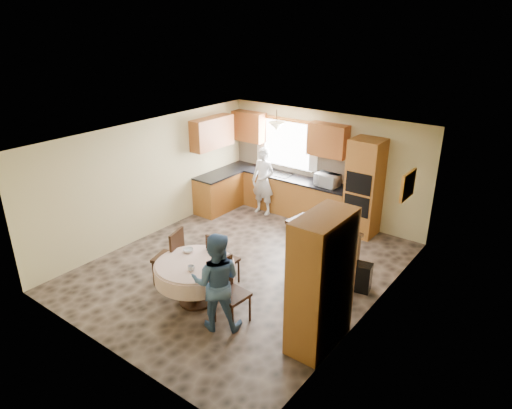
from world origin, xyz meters
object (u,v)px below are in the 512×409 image
object	(u,v)px
cupboard	(321,282)
chair_back	(220,258)
dining_table	(195,272)
chair_left	(172,254)
person_sink	(263,181)
person_dining	(216,282)
oven_tower	(364,188)
chair_right	(228,288)
sideboard	(322,253)

from	to	relation	value
cupboard	chair_back	distance (m)	2.19
chair_back	dining_table	bearing A→B (deg)	86.49
chair_left	person_sink	xyz separation A→B (m)	(-0.57, 3.50, 0.23)
chair_back	person_sink	xyz separation A→B (m)	(-1.32, 3.06, 0.26)
chair_left	person_dining	world-z (taller)	person_dining
chair_left	person_sink	distance (m)	3.55
dining_table	chair_back	size ratio (longest dim) A/B	1.30
cupboard	chair_back	size ratio (longest dim) A/B	2.02
oven_tower	person_sink	xyz separation A→B (m)	(-2.37, -0.39, -0.25)
person_dining	dining_table	bearing A→B (deg)	-53.39
chair_left	person_sink	bearing A→B (deg)	173.22
dining_table	chair_left	xyz separation A→B (m)	(-0.73, 0.18, -0.00)
chair_back	chair_right	size ratio (longest dim) A/B	0.97
person_sink	person_dining	xyz separation A→B (m)	(2.02, -3.94, -0.02)
oven_tower	chair_back	size ratio (longest dim) A/B	2.11
sideboard	chair_left	size ratio (longest dim) A/B	1.26
dining_table	chair_left	distance (m)	0.75
dining_table	person_dining	size ratio (longest dim) A/B	0.83
chair_back	person_dining	world-z (taller)	person_dining
chair_left	oven_tower	bearing A→B (deg)	139.11
person_sink	person_dining	size ratio (longest dim) A/B	1.03
oven_tower	chair_left	bearing A→B (deg)	-114.77
oven_tower	person_dining	world-z (taller)	oven_tower
cupboard	chair_back	bearing A→B (deg)	172.60
chair_left	cupboard	bearing A→B (deg)	77.15
sideboard	cupboard	bearing A→B (deg)	-54.20
cupboard	chair_right	bearing A→B (deg)	-164.65
oven_tower	cupboard	world-z (taller)	oven_tower
sideboard	chair_back	distance (m)	1.83
cupboard	dining_table	size ratio (longest dim) A/B	1.56
cupboard	oven_tower	bearing A→B (deg)	106.04
chair_back	cupboard	bearing A→B (deg)	170.27
dining_table	chair_back	xyz separation A→B (m)	(0.01, 0.62, -0.02)
chair_right	person_dining	world-z (taller)	person_dining
oven_tower	person_sink	size ratio (longest dim) A/B	1.31
cupboard	dining_table	distance (m)	2.20
dining_table	person_dining	bearing A→B (deg)	-20.10
sideboard	chair_back	world-z (taller)	chair_back
cupboard	person_sink	size ratio (longest dim) A/B	1.26
cupboard	chair_left	world-z (taller)	cupboard
chair_right	person_sink	world-z (taller)	person_sink
cupboard	chair_back	world-z (taller)	cupboard
chair_back	person_dining	distance (m)	1.15
sideboard	cupboard	distance (m)	1.91
dining_table	person_dining	xyz separation A→B (m)	(0.71, -0.26, 0.21)
oven_tower	sideboard	size ratio (longest dim) A/B	1.61
dining_table	chair_back	bearing A→B (deg)	88.82
oven_tower	chair_back	world-z (taller)	oven_tower
chair_right	person_sink	size ratio (longest dim) A/B	0.64
sideboard	chair_right	distance (m)	2.07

